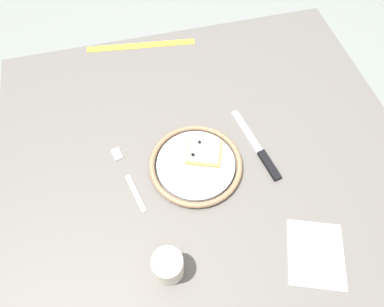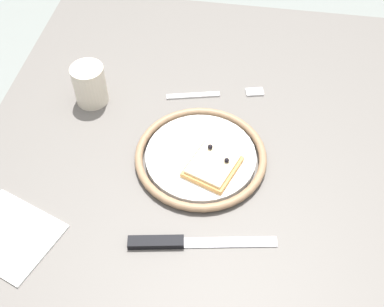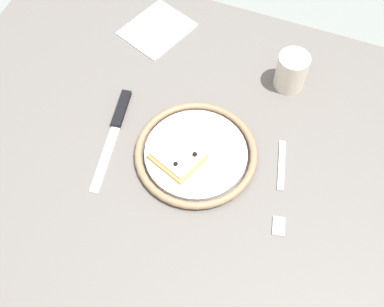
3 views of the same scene
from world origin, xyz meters
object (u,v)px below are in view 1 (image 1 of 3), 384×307
Objects in this scene: dining_table at (203,162)px; pizza_slice_near at (204,152)px; cup at (168,266)px; knife at (263,155)px; fork at (128,178)px; measuring_tape at (141,46)px; napkin at (316,254)px; plate at (196,164)px.

dining_table is 9.65× the size of pizza_slice_near.
cup is (-0.16, -0.29, 0.12)m from dining_table.
fork is (-0.35, 0.02, -0.00)m from knife.
measuring_tape is at bearing 76.76° from fork.
napkin is at bearing -84.00° from knife.
plate is at bearing -75.19° from measuring_tape.
pizza_slice_near reaches higher than dining_table.
plate is 0.27m from cup.
pizza_slice_near is at bearing 5.14° from fork.
cup is (-0.12, -0.24, 0.03)m from plate.
pizza_slice_near is 0.30m from cup.
fork is at bearing -96.01° from measuring_tape.
dining_table is 7.31× the size of napkin.
fork is 0.26m from cup.
dining_table is 0.18m from knife.
knife is 2.86× the size of cup.
fork is at bearing 142.68° from napkin.
knife reaches higher than napkin.
napkin is at bearing -7.64° from cup.
dining_table is 0.11m from plate.
pizza_slice_near is 0.20m from fork.
napkin reaches higher than measuring_tape.
napkin is at bearing -63.23° from measuring_tape.
dining_table is 0.38m from napkin.
knife is 1.20× the size of fork.
measuring_tape is (-0.09, 0.45, -0.02)m from pizza_slice_near.
napkin reaches higher than dining_table.
cup is at bearing -142.83° from knife.
measuring_tape is (-0.06, 0.48, -0.01)m from plate.
pizza_slice_near is at bearing -108.26° from dining_table.
fork is at bearing -168.73° from dining_table.
cup reaches higher than knife.
plate is at bearing 175.72° from knife.
knife is (0.14, -0.06, 0.08)m from dining_table.
cup is (0.05, -0.25, 0.04)m from fork.
cup is (-0.15, -0.27, 0.02)m from pizza_slice_near.
pizza_slice_near is 0.76× the size of napkin.
napkin is at bearing -59.91° from pizza_slice_near.
pizza_slice_near is at bearing 165.69° from knife.
plate is at bearing -137.96° from pizza_slice_near.
plate reaches higher than napkin.
cup is at bearing -116.67° from plate.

